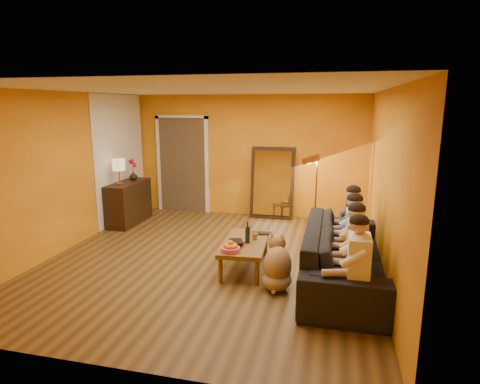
% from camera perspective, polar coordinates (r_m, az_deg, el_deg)
% --- Properties ---
extents(room_shell, '(5.00, 5.50, 2.60)m').
position_cam_1_polar(room_shell, '(6.39, -3.33, 2.54)').
color(room_shell, brown).
rests_on(room_shell, ground).
extents(white_accent, '(0.02, 1.90, 2.58)m').
position_cam_1_polar(white_accent, '(8.64, -16.65, 4.59)').
color(white_accent, white).
rests_on(white_accent, wall_left).
extents(doorway_recess, '(1.06, 0.30, 2.10)m').
position_cam_1_polar(doorway_recess, '(9.22, -7.87, 3.88)').
color(doorway_recess, '#3F2D19').
rests_on(doorway_recess, floor).
extents(door_jamb_left, '(0.08, 0.06, 2.20)m').
position_cam_1_polar(door_jamb_left, '(9.33, -11.41, 3.85)').
color(door_jamb_left, white).
rests_on(door_jamb_left, wall_back).
extents(door_jamb_right, '(0.08, 0.06, 2.20)m').
position_cam_1_polar(door_jamb_right, '(8.91, -4.72, 3.67)').
color(door_jamb_right, white).
rests_on(door_jamb_right, wall_back).
extents(door_header, '(1.22, 0.06, 0.08)m').
position_cam_1_polar(door_header, '(9.01, -8.35, 10.51)').
color(door_header, white).
rests_on(door_header, wall_back).
extents(mirror_frame, '(0.92, 0.27, 1.51)m').
position_cam_1_polar(mirror_frame, '(8.55, 4.63, 1.32)').
color(mirror_frame, black).
rests_on(mirror_frame, floor).
extents(mirror_glass, '(0.78, 0.21, 1.35)m').
position_cam_1_polar(mirror_glass, '(8.51, 4.58, 1.27)').
color(mirror_glass, white).
rests_on(mirror_glass, mirror_frame).
extents(sideboard, '(0.44, 1.18, 0.85)m').
position_cam_1_polar(sideboard, '(8.51, -15.52, -1.46)').
color(sideboard, black).
rests_on(sideboard, floor).
extents(table_lamp, '(0.24, 0.24, 0.51)m').
position_cam_1_polar(table_lamp, '(8.12, -16.81, 2.72)').
color(table_lamp, beige).
rests_on(table_lamp, sideboard).
extents(sofa, '(2.66, 1.04, 0.78)m').
position_cam_1_polar(sofa, '(5.72, 14.52, -8.52)').
color(sofa, black).
rests_on(sofa, floor).
extents(coffee_table, '(0.70, 1.26, 0.42)m').
position_cam_1_polar(coffee_table, '(6.00, 0.70, -8.93)').
color(coffee_table, brown).
rests_on(coffee_table, floor).
extents(floor_lamp, '(0.37, 0.34, 1.44)m').
position_cam_1_polar(floor_lamp, '(7.72, 10.75, -0.35)').
color(floor_lamp, '#C27739').
rests_on(floor_lamp, floor).
extents(dog, '(0.54, 0.69, 0.72)m').
position_cam_1_polar(dog, '(5.38, 5.37, -9.84)').
color(dog, '#A7834B').
rests_on(dog, floor).
extents(person_far_left, '(0.70, 0.44, 1.22)m').
position_cam_1_polar(person_far_left, '(4.71, 16.44, -10.32)').
color(person_far_left, white).
rests_on(person_far_left, sofa).
extents(person_mid_left, '(0.70, 0.44, 1.22)m').
position_cam_1_polar(person_mid_left, '(5.22, 16.16, -8.03)').
color(person_mid_left, gold).
rests_on(person_mid_left, sofa).
extents(person_mid_right, '(0.70, 0.44, 1.22)m').
position_cam_1_polar(person_mid_right, '(5.74, 15.93, -6.16)').
color(person_mid_right, '#99BEEC').
rests_on(person_mid_right, sofa).
extents(person_far_right, '(0.70, 0.44, 1.22)m').
position_cam_1_polar(person_far_right, '(6.27, 15.74, -4.59)').
color(person_far_right, '#37383D').
rests_on(person_far_right, sofa).
extents(fruit_bowl, '(0.26, 0.26, 0.16)m').
position_cam_1_polar(fruit_bowl, '(5.51, -1.35, -7.68)').
color(fruit_bowl, '#D54B7B').
rests_on(fruit_bowl, coffee_table).
extents(wine_bottle, '(0.07, 0.07, 0.31)m').
position_cam_1_polar(wine_bottle, '(5.82, 1.09, -5.79)').
color(wine_bottle, black).
rests_on(wine_bottle, coffee_table).
extents(tumbler, '(0.13, 0.13, 0.09)m').
position_cam_1_polar(tumbler, '(6.00, 2.09, -6.33)').
color(tumbler, '#B27F3F').
rests_on(tumbler, coffee_table).
extents(laptop, '(0.34, 0.24, 0.02)m').
position_cam_1_polar(laptop, '(6.21, 3.05, -6.01)').
color(laptop, black).
rests_on(laptop, coffee_table).
extents(book_lower, '(0.20, 0.26, 0.02)m').
position_cam_1_polar(book_lower, '(5.78, -1.49, -7.42)').
color(book_lower, black).
rests_on(book_lower, coffee_table).
extents(book_mid, '(0.25, 0.27, 0.02)m').
position_cam_1_polar(book_mid, '(5.78, -1.37, -7.20)').
color(book_mid, red).
rests_on(book_mid, book_lower).
extents(book_upper, '(0.25, 0.29, 0.02)m').
position_cam_1_polar(book_upper, '(5.75, -1.51, -7.07)').
color(book_upper, black).
rests_on(book_upper, book_mid).
extents(vase, '(0.17, 0.17, 0.18)m').
position_cam_1_polar(vase, '(8.62, -14.92, 2.24)').
color(vase, black).
rests_on(vase, sideboard).
extents(flowers, '(0.17, 0.17, 0.45)m').
position_cam_1_polar(flowers, '(8.58, -15.02, 3.93)').
color(flowers, red).
rests_on(flowers, vase).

